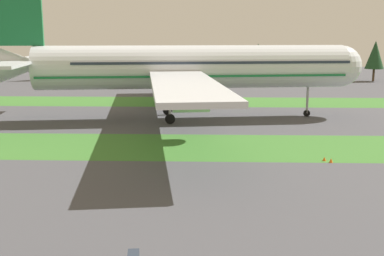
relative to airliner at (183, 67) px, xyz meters
The scene contains 6 objects.
grass_strip_near 23.25m from the airliner, 81.51° to the right, with size 320.00×15.32×0.01m, color #3D752D.
grass_strip_far 23.68m from the airliner, 81.69° to the left, with size 320.00×15.32×0.01m, color #3D752D.
airliner is the anchor object (origin of this frame).
taxiway_marker_0 34.61m from the airliner, 56.27° to the right, with size 0.44×0.44×0.50m, color orange.
taxiway_marker_1 35.57m from the airliner, 56.17° to the right, with size 0.44×0.44×0.53m, color orange.
distant_tree_line 69.61m from the airliner, 77.63° to the left, with size 163.31×10.22×12.90m.
Camera 1 is at (1.29, -19.75, 15.08)m, focal length 43.87 mm.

